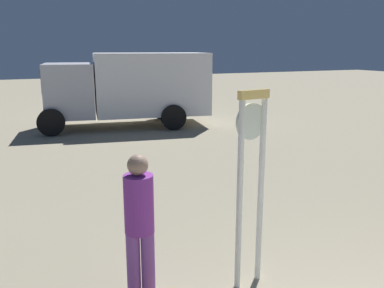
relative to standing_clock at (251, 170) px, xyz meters
The scene contains 3 objects.
standing_clock is the anchor object (origin of this frame).
person_near_clock 1.41m from the standing_clock, behind, with size 0.33×0.33×1.74m.
box_truck_near 10.93m from the standing_clock, 81.48° to the left, with size 6.34×3.40×2.68m.
Camera 1 is at (-3.10, -1.61, 2.85)m, focal length 38.10 mm.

